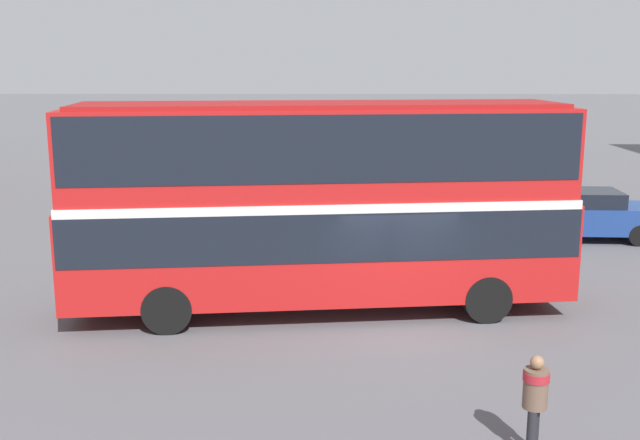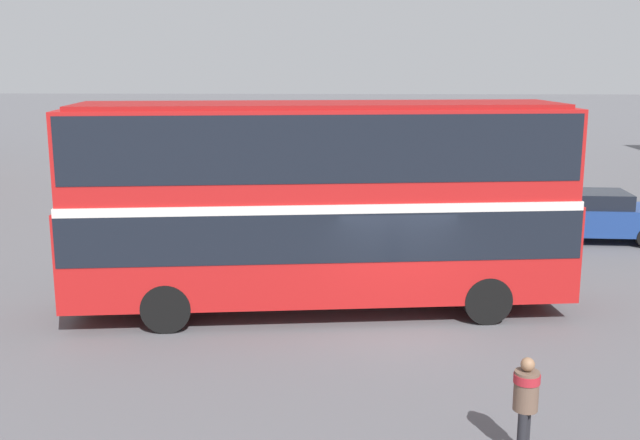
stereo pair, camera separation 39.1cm
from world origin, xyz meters
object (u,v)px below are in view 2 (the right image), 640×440
at_px(double_decker_bus, 320,194).
at_px(pedestrian_foreground, 526,397).
at_px(parked_car_kerb_far, 593,216).
at_px(parked_car_kerb_near, 281,177).

height_order(double_decker_bus, pedestrian_foreground, double_decker_bus).
relative_size(double_decker_bus, pedestrian_foreground, 7.44).
relative_size(pedestrian_foreground, parked_car_kerb_far, 0.34).
bearing_deg(parked_car_kerb_near, double_decker_bus, -84.30).
bearing_deg(parked_car_kerb_far, parked_car_kerb_near, 147.42).
distance_m(double_decker_bus, pedestrian_foreground, 7.43).
bearing_deg(double_decker_bus, pedestrian_foreground, -70.12).
relative_size(double_decker_bus, parked_car_kerb_far, 2.50).
bearing_deg(parked_car_kerb_near, pedestrian_foreground, -78.49).
bearing_deg(double_decker_bus, parked_car_kerb_near, 91.90).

